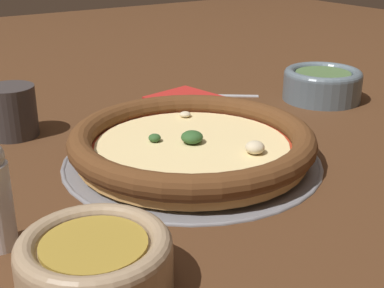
% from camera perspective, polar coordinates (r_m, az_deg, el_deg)
% --- Properties ---
extents(ground_plane, '(3.00, 3.00, 0.00)m').
position_cam_1_polar(ground_plane, '(0.74, 0.00, -1.83)').
color(ground_plane, '#4C2D19').
extents(pizza_tray, '(0.36, 0.36, 0.01)m').
position_cam_1_polar(pizza_tray, '(0.74, 0.00, -1.61)').
color(pizza_tray, gray).
rests_on(pizza_tray, ground_plane).
extents(pizza, '(0.34, 0.34, 0.04)m').
position_cam_1_polar(pizza, '(0.73, 0.01, 0.17)').
color(pizza, tan).
rests_on(pizza, pizza_tray).
extents(bowl_near, '(0.14, 0.14, 0.06)m').
position_cam_1_polar(bowl_near, '(0.48, -10.30, -12.24)').
color(bowl_near, '#9E8466').
rests_on(bowl_near, ground_plane).
extents(bowl_far, '(0.14, 0.14, 0.06)m').
position_cam_1_polar(bowl_far, '(1.03, 13.73, 6.32)').
color(bowl_far, slate).
rests_on(bowl_far, ground_plane).
extents(drinking_cup, '(0.08, 0.08, 0.08)m').
position_cam_1_polar(drinking_cup, '(0.87, -18.68, 3.31)').
color(drinking_cup, '#383333').
rests_on(drinking_cup, ground_plane).
extents(napkin, '(0.13, 0.13, 0.01)m').
position_cam_1_polar(napkin, '(1.02, -0.86, 5.07)').
color(napkin, '#B2231E').
rests_on(napkin, ground_plane).
extents(fork, '(0.16, 0.12, 0.00)m').
position_cam_1_polar(fork, '(1.04, 1.46, 5.25)').
color(fork, '#B7B7BC').
rests_on(fork, ground_plane).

